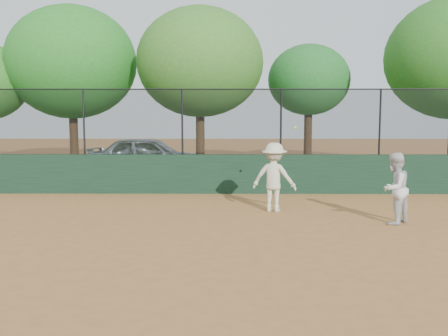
{
  "coord_description": "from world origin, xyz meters",
  "views": [
    {
      "loc": [
        0.89,
        -9.2,
        2.44
      ],
      "look_at": [
        0.8,
        2.2,
        1.2
      ],
      "focal_mm": 40.0,
      "sensor_mm": 36.0,
      "label": 1
    }
  ],
  "objects_px": {
    "player_main": "(274,177)",
    "player_second": "(394,188)",
    "parked_car": "(149,156)",
    "tree_1": "(72,63)",
    "tree_3": "(309,80)",
    "tree_2": "(200,62)"
  },
  "relations": [
    {
      "from": "player_second",
      "to": "tree_2",
      "type": "distance_m",
      "value": 10.96
    },
    {
      "from": "tree_1",
      "to": "tree_2",
      "type": "xyz_separation_m",
      "value": [
        5.46,
        -1.14,
        -0.11
      ]
    },
    {
      "from": "parked_car",
      "to": "tree_2",
      "type": "height_order",
      "value": "tree_2"
    },
    {
      "from": "tree_2",
      "to": "tree_3",
      "type": "relative_size",
      "value": 1.21
    },
    {
      "from": "tree_2",
      "to": "tree_3",
      "type": "distance_m",
      "value": 5.23
    },
    {
      "from": "parked_car",
      "to": "tree_1",
      "type": "height_order",
      "value": "tree_1"
    },
    {
      "from": "player_second",
      "to": "tree_3",
      "type": "relative_size",
      "value": 0.29
    },
    {
      "from": "player_second",
      "to": "player_main",
      "type": "xyz_separation_m",
      "value": [
        -2.54,
        1.41,
        0.07
      ]
    },
    {
      "from": "player_second",
      "to": "tree_2",
      "type": "xyz_separation_m",
      "value": [
        -4.81,
        9.14,
        3.68
      ]
    },
    {
      "from": "parked_car",
      "to": "tree_1",
      "type": "bearing_deg",
      "value": 64.67
    },
    {
      "from": "parked_car",
      "to": "tree_3",
      "type": "xyz_separation_m",
      "value": [
        6.66,
        3.0,
        3.12
      ]
    },
    {
      "from": "parked_car",
      "to": "tree_2",
      "type": "distance_m",
      "value": 4.24
    },
    {
      "from": "tree_2",
      "to": "player_second",
      "type": "bearing_deg",
      "value": -62.24
    },
    {
      "from": "parked_car",
      "to": "player_main",
      "type": "relative_size",
      "value": 2.16
    },
    {
      "from": "player_second",
      "to": "player_main",
      "type": "relative_size",
      "value": 0.74
    },
    {
      "from": "parked_car",
      "to": "player_main",
      "type": "height_order",
      "value": "player_main"
    },
    {
      "from": "player_main",
      "to": "tree_3",
      "type": "distance_m",
      "value": 10.71
    },
    {
      "from": "parked_car",
      "to": "player_second",
      "type": "relative_size",
      "value": 2.91
    },
    {
      "from": "parked_car",
      "to": "tree_2",
      "type": "xyz_separation_m",
      "value": [
        1.97,
        0.76,
        3.68
      ]
    },
    {
      "from": "player_main",
      "to": "tree_1",
      "type": "xyz_separation_m",
      "value": [
        -7.73,
        8.87,
        3.72
      ]
    },
    {
      "from": "player_main",
      "to": "player_second",
      "type": "bearing_deg",
      "value": -28.99
    },
    {
      "from": "player_main",
      "to": "tree_1",
      "type": "height_order",
      "value": "tree_1"
    }
  ]
}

